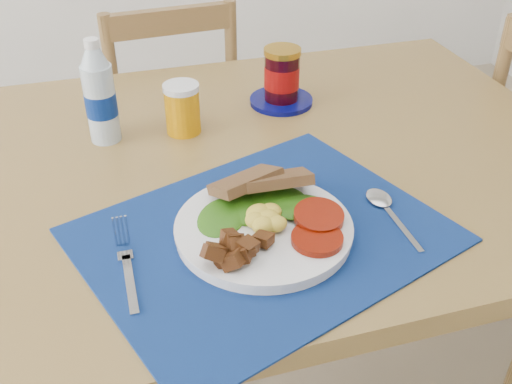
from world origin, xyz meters
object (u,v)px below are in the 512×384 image
(jam_on_saucer, at_px, (282,79))
(chair_far, at_px, (170,105))
(breakfast_plate, at_px, (261,226))
(juice_glass, at_px, (183,110))
(water_bottle, at_px, (100,97))

(jam_on_saucer, bearing_deg, chair_far, 109.00)
(breakfast_plate, relative_size, juice_glass, 2.82)
(juice_glass, bearing_deg, jam_on_saucer, 16.58)
(juice_glass, xyz_separation_m, jam_on_saucer, (0.22, 0.07, 0.01))
(chair_far, relative_size, juice_glass, 11.10)
(breakfast_plate, bearing_deg, juice_glass, 85.59)
(water_bottle, bearing_deg, breakfast_plate, -62.29)
(chair_far, relative_size, breakfast_plate, 3.93)
(breakfast_plate, bearing_deg, chair_far, 77.92)
(water_bottle, height_order, jam_on_saucer, water_bottle)
(breakfast_plate, height_order, juice_glass, juice_glass)
(chair_far, height_order, water_bottle, chair_far)
(chair_far, distance_m, water_bottle, 0.66)
(breakfast_plate, bearing_deg, water_bottle, 105.75)
(chair_far, xyz_separation_m, breakfast_plate, (-0.00, -0.93, 0.24))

